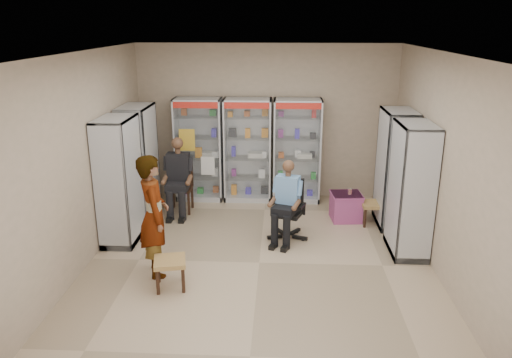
# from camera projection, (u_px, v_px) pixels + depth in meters

# --- Properties ---
(floor) EXTENTS (6.00, 6.00, 0.00)m
(floor) POSITION_uv_depth(u_px,v_px,m) (259.00, 263.00, 7.34)
(floor) COLOR tan
(floor) RESTS_ON ground
(room_shell) EXTENTS (5.02, 6.02, 3.01)m
(room_shell) POSITION_uv_depth(u_px,v_px,m) (260.00, 131.00, 6.74)
(room_shell) COLOR tan
(room_shell) RESTS_ON ground
(cabinet_back_left) EXTENTS (0.90, 0.50, 2.00)m
(cabinet_back_left) POSITION_uv_depth(u_px,v_px,m) (199.00, 150.00, 9.69)
(cabinet_back_left) COLOR #A3A5AA
(cabinet_back_left) RESTS_ON floor
(cabinet_back_mid) EXTENTS (0.90, 0.50, 2.00)m
(cabinet_back_mid) POSITION_uv_depth(u_px,v_px,m) (248.00, 150.00, 9.65)
(cabinet_back_mid) COLOR #B5B7BD
(cabinet_back_mid) RESTS_ON floor
(cabinet_back_right) EXTENTS (0.90, 0.50, 2.00)m
(cabinet_back_right) POSITION_uv_depth(u_px,v_px,m) (297.00, 151.00, 9.60)
(cabinet_back_right) COLOR #A9ADB0
(cabinet_back_right) RESTS_ON floor
(cabinet_right_far) EXTENTS (0.90, 0.50, 2.00)m
(cabinet_right_far) POSITION_uv_depth(u_px,v_px,m) (395.00, 169.00, 8.44)
(cabinet_right_far) COLOR #B2B3B9
(cabinet_right_far) RESTS_ON floor
(cabinet_right_near) EXTENTS (0.90, 0.50, 2.00)m
(cabinet_right_near) POSITION_uv_depth(u_px,v_px,m) (411.00, 190.00, 7.40)
(cabinet_right_near) COLOR #9EA1A4
(cabinet_right_near) RESTS_ON floor
(cabinet_left_far) EXTENTS (0.90, 0.50, 2.00)m
(cabinet_left_far) POSITION_uv_depth(u_px,v_px,m) (139.00, 162.00, 8.86)
(cabinet_left_far) COLOR silver
(cabinet_left_far) RESTS_ON floor
(cabinet_left_near) EXTENTS (0.90, 0.50, 2.00)m
(cabinet_left_near) POSITION_uv_depth(u_px,v_px,m) (119.00, 181.00, 7.81)
(cabinet_left_near) COLOR #9EA1A5
(cabinet_left_near) RESTS_ON floor
(wooden_chair) EXTENTS (0.42, 0.42, 0.94)m
(wooden_chair) POSITION_uv_depth(u_px,v_px,m) (180.00, 187.00, 9.17)
(wooden_chair) COLOR #311F13
(wooden_chair) RESTS_ON floor
(seated_customer) EXTENTS (0.44, 0.60, 1.34)m
(seated_customer) POSITION_uv_depth(u_px,v_px,m) (179.00, 178.00, 9.06)
(seated_customer) COLOR black
(seated_customer) RESTS_ON floor
(office_chair) EXTENTS (0.68, 0.68, 0.99)m
(office_chair) POSITION_uv_depth(u_px,v_px,m) (288.00, 210.00, 8.02)
(office_chair) COLOR black
(office_chair) RESTS_ON floor
(seated_shopkeeper) EXTENTS (0.58, 0.68, 1.26)m
(seated_shopkeeper) POSITION_uv_depth(u_px,v_px,m) (288.00, 203.00, 7.93)
(seated_shopkeeper) COLOR #7597E7
(seated_shopkeeper) RESTS_ON floor
(pink_trunk) EXTENTS (0.55, 0.53, 0.49)m
(pink_trunk) POSITION_uv_depth(u_px,v_px,m) (346.00, 207.00, 8.85)
(pink_trunk) COLOR #AE457F
(pink_trunk) RESTS_ON floor
(tea_glass) EXTENTS (0.07, 0.07, 0.10)m
(tea_glass) POSITION_uv_depth(u_px,v_px,m) (350.00, 191.00, 8.74)
(tea_glass) COLOR #4F1706
(tea_glass) RESTS_ON pink_trunk
(woven_stool_a) EXTENTS (0.41, 0.41, 0.39)m
(woven_stool_a) POSITION_uv_depth(u_px,v_px,m) (372.00, 213.00, 8.67)
(woven_stool_a) COLOR #9D7342
(woven_stool_a) RESTS_ON floor
(woven_stool_b) EXTENTS (0.48, 0.48, 0.41)m
(woven_stool_b) POSITION_uv_depth(u_px,v_px,m) (170.00, 273.00, 6.61)
(woven_stool_b) COLOR #B2734B
(woven_stool_b) RESTS_ON floor
(standing_man) EXTENTS (0.60, 0.73, 1.72)m
(standing_man) POSITION_uv_depth(u_px,v_px,m) (154.00, 216.00, 6.80)
(standing_man) COLOR #969598
(standing_man) RESTS_ON floor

